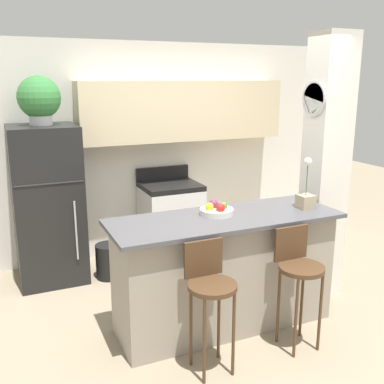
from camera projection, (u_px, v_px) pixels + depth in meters
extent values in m
plane|color=gray|center=(223.00, 323.00, 4.02)|extent=(14.00, 14.00, 0.00)
cube|color=white|center=(148.00, 150.00, 5.50)|extent=(5.60, 0.06, 2.55)
cube|color=beige|center=(183.00, 111.00, 5.37)|extent=(2.52, 0.32, 0.70)
cube|color=silver|center=(165.00, 121.00, 5.32)|extent=(0.66, 0.28, 0.12)
cube|color=white|center=(325.00, 168.00, 4.38)|extent=(0.36, 0.32, 2.55)
cylinder|color=silver|center=(314.00, 99.00, 4.14)|extent=(0.02, 0.32, 0.32)
cylinder|color=white|center=(314.00, 99.00, 4.14)|extent=(0.01, 0.28, 0.28)
cube|color=gray|center=(224.00, 273.00, 3.90)|extent=(1.87, 0.59, 0.97)
cube|color=#4C4C51|center=(225.00, 218.00, 3.77)|extent=(1.99, 0.71, 0.03)
cube|color=black|center=(50.00, 228.00, 4.82)|extent=(0.69, 0.70, 1.13)
cube|color=black|center=(43.00, 151.00, 4.61)|extent=(0.69, 0.70, 0.53)
cube|color=#333333|center=(50.00, 184.00, 4.36)|extent=(0.65, 0.01, 0.01)
cylinder|color=#B2B2B7|center=(76.00, 231.00, 4.57)|extent=(0.02, 0.02, 0.62)
cube|color=white|center=(171.00, 223.00, 5.46)|extent=(0.68, 0.59, 0.85)
cube|color=black|center=(171.00, 186.00, 5.35)|extent=(0.68, 0.59, 0.06)
cube|color=black|center=(163.00, 173.00, 5.57)|extent=(0.68, 0.04, 0.16)
cube|color=black|center=(180.00, 226.00, 5.19)|extent=(0.41, 0.01, 0.27)
cylinder|color=#4C331E|center=(212.00, 286.00, 3.21)|extent=(0.36, 0.36, 0.03)
cube|color=#4C331E|center=(203.00, 258.00, 3.31)|extent=(0.31, 0.02, 0.28)
cylinder|color=#4C331E|center=(204.00, 342.00, 3.15)|extent=(0.02, 0.02, 0.67)
cylinder|color=#4C331E|center=(234.00, 334.00, 3.24)|extent=(0.02, 0.02, 0.67)
cylinder|color=#4C331E|center=(191.00, 326.00, 3.35)|extent=(0.02, 0.02, 0.67)
cylinder|color=#4C331E|center=(219.00, 319.00, 3.44)|extent=(0.02, 0.02, 0.67)
cylinder|color=#4C331E|center=(302.00, 268.00, 3.51)|extent=(0.36, 0.36, 0.03)
cube|color=#4C331E|center=(291.00, 243.00, 3.61)|extent=(0.31, 0.02, 0.28)
cylinder|color=#4C331E|center=(296.00, 319.00, 3.45)|extent=(0.02, 0.02, 0.67)
cylinder|color=#4C331E|center=(320.00, 312.00, 3.54)|extent=(0.02, 0.02, 0.67)
cylinder|color=#4C331E|center=(278.00, 305.00, 3.66)|extent=(0.02, 0.02, 0.67)
cylinder|color=#4C331E|center=(302.00, 300.00, 3.75)|extent=(0.02, 0.02, 0.67)
cylinder|color=silver|center=(41.00, 119.00, 4.53)|extent=(0.22, 0.22, 0.12)
sphere|color=#387F3D|center=(39.00, 97.00, 4.48)|extent=(0.43, 0.43, 0.43)
cube|color=tan|center=(305.00, 201.00, 4.00)|extent=(0.13, 0.13, 0.12)
cylinder|color=#386633|center=(307.00, 180.00, 3.95)|extent=(0.01, 0.01, 0.28)
sphere|color=white|center=(308.00, 162.00, 3.91)|extent=(0.07, 0.07, 0.07)
cylinder|color=silver|center=(217.00, 212.00, 3.82)|extent=(0.29, 0.29, 0.05)
sphere|color=#4C7F2D|center=(223.00, 205.00, 3.83)|extent=(0.07, 0.07, 0.07)
sphere|color=#7A2D56|center=(213.00, 204.00, 3.86)|extent=(0.08, 0.08, 0.08)
sphere|color=gold|center=(210.00, 207.00, 3.79)|extent=(0.07, 0.07, 0.07)
sphere|color=red|center=(221.00, 208.00, 3.75)|extent=(0.08, 0.08, 0.08)
cylinder|color=black|center=(109.00, 261.00, 4.91)|extent=(0.28, 0.28, 0.38)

